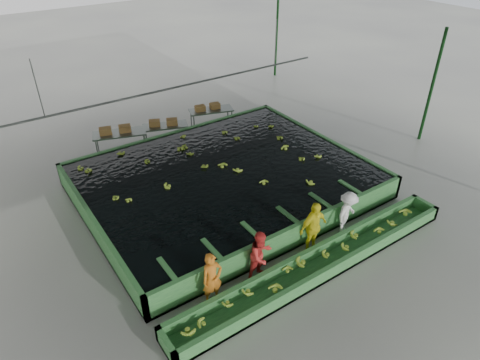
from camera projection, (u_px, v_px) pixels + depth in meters
ground at (248, 210)px, 15.13m from camera, size 80.00×80.00×0.00m
shed_roof at (250, 72)px, 12.42m from camera, size 20.00×22.00×0.04m
shed_posts at (249, 148)px, 13.77m from camera, size 20.00×22.00×5.00m
flotation_tank at (225, 180)px, 15.92m from camera, size 10.00×8.00×0.90m
tank_water at (225, 171)px, 15.71m from camera, size 9.70×7.70×0.00m
sorting_trough at (319, 264)px, 12.50m from camera, size 10.00×1.00×0.50m
cableway_rail at (176, 87)px, 16.97m from camera, size 0.08×0.08×14.00m
rail_hanger_left at (37, 89)px, 14.05m from camera, size 0.04×0.04×2.00m
rail_hanger_right at (276, 43)px, 18.81m from camera, size 0.04×0.04×2.00m
worker_a at (212, 279)px, 11.25m from camera, size 0.60×0.40×1.61m
worker_b at (261, 255)px, 12.01m from camera, size 0.86×0.71×1.59m
worker_c at (313, 227)px, 12.90m from camera, size 1.05×0.45×1.78m
worker_d at (347, 213)px, 13.67m from camera, size 1.15×0.90×1.56m
packing_table_left at (121, 143)px, 18.33m from camera, size 2.36×1.54×1.00m
packing_table_mid at (166, 134)px, 19.16m from camera, size 2.10×1.39×0.89m
packing_table_right at (211, 118)px, 20.52m from camera, size 2.20×1.39×0.93m
box_stack_left at (116, 133)px, 18.04m from camera, size 1.34×0.71×0.28m
box_stack_mid at (164, 125)px, 18.92m from camera, size 1.27×0.82×0.27m
box_stack_right at (208, 110)px, 20.26m from camera, size 1.24×0.55×0.26m
floating_bananas at (213, 162)px, 16.26m from camera, size 8.57×5.84×0.12m
trough_bananas at (320, 260)px, 12.42m from camera, size 9.21×0.61×0.12m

